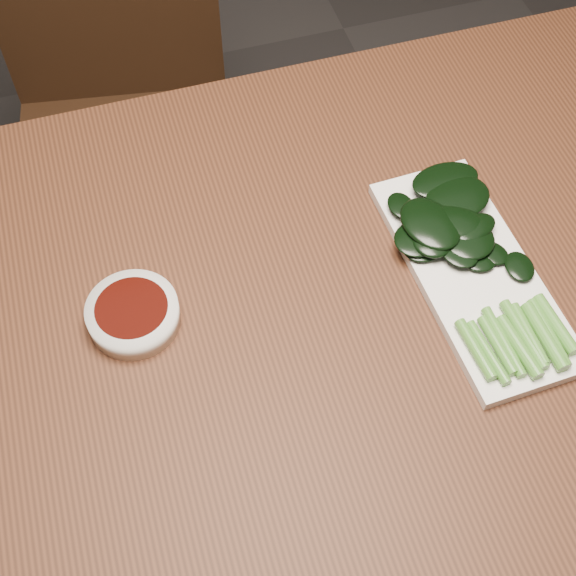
{
  "coord_description": "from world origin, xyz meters",
  "views": [
    {
      "loc": [
        -0.16,
        -0.45,
        1.52
      ],
      "look_at": [
        -0.01,
        0.03,
        0.76
      ],
      "focal_mm": 50.0,
      "sensor_mm": 36.0,
      "label": 1
    }
  ],
  "objects": [
    {
      "name": "ground",
      "position": [
        0.0,
        0.0,
        0.0
      ],
      "size": [
        6.0,
        6.0,
        0.0
      ],
      "primitive_type": "plane",
      "color": "#2E2B2B",
      "rests_on": "ground"
    },
    {
      "name": "table",
      "position": [
        0.0,
        0.0,
        0.68
      ],
      "size": [
        1.4,
        0.8,
        0.75
      ],
      "color": "#472414",
      "rests_on": "ground"
    },
    {
      "name": "chair_far",
      "position": [
        -0.14,
        0.65,
        0.49
      ],
      "size": [
        0.45,
        0.45,
        0.89
      ],
      "rotation": [
        0.0,
        0.0,
        -0.17
      ],
      "color": "black",
      "rests_on": "ground"
    },
    {
      "name": "sauce_bowl",
      "position": [
        -0.19,
        0.05,
        0.77
      ],
      "size": [
        0.1,
        0.1,
        0.03
      ],
      "color": "white",
      "rests_on": "table"
    },
    {
      "name": "serving_plate",
      "position": [
        0.2,
        -0.01,
        0.76
      ],
      "size": [
        0.14,
        0.32,
        0.01
      ],
      "rotation": [
        0.0,
        0.0,
        0.04
      ],
      "color": "white",
      "rests_on": "table"
    },
    {
      "name": "gai_lan",
      "position": [
        0.2,
        0.02,
        0.78
      ],
      "size": [
        0.16,
        0.31,
        0.03
      ],
      "color": "#519232",
      "rests_on": "serving_plate"
    }
  ]
}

